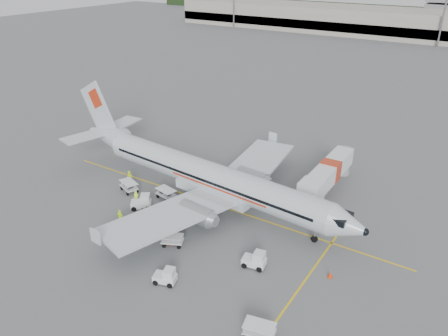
{
  "coord_description": "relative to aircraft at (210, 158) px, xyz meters",
  "views": [
    {
      "loc": [
        24.29,
        -35.77,
        25.71
      ],
      "look_at": [
        0.0,
        2.0,
        3.8
      ],
      "focal_mm": 35.0,
      "sensor_mm": 36.0,
      "label": 1
    }
  ],
  "objects": [
    {
      "name": "mast_center",
      "position": [
        5.82,
        117.61,
        5.57
      ],
      "size": [
        3.2,
        1.2,
        22.0
      ],
      "primitive_type": null,
      "color": "slate",
      "rests_on": "ground"
    },
    {
      "name": "cone_port",
      "position": [
        -1.87,
        18.04,
        -5.17
      ],
      "size": [
        0.32,
        0.32,
        0.53
      ],
      "primitive_type": "cone",
      "color": "red",
      "rests_on": "ground"
    },
    {
      "name": "cart_empty_b",
      "position": [
        14.43,
        -14.73,
        -4.82
      ],
      "size": [
        2.59,
        1.86,
        1.23
      ],
      "primitive_type": null,
      "rotation": [
        0.0,
        0.0,
        0.21
      ],
      "color": "silver",
      "rests_on": "ground"
    },
    {
      "name": "ground",
      "position": [
        0.82,
        -0.39,
        -5.43
      ],
      "size": [
        360.0,
        360.0,
        0.0
      ],
      "primitive_type": "plane",
      "color": "#56595B"
    },
    {
      "name": "belt_loader",
      "position": [
        -2.28,
        -6.98,
        -3.99
      ],
      "size": [
        5.32,
        2.0,
        2.88
      ],
      "primitive_type": null,
      "rotation": [
        0.0,
        0.0,
        0.0
      ],
      "color": "silver",
      "rests_on": "ground"
    },
    {
      "name": "crew_d",
      "position": [
        -5.36,
        -9.11,
        -4.61
      ],
      "size": [
        0.97,
        0.4,
        1.65
      ],
      "primitive_type": "imported",
      "rotation": [
        0.0,
        0.0,
        3.14
      ],
      "color": "#CFF123",
      "rests_on": "ground"
    },
    {
      "name": "crew_b",
      "position": [
        -10.93,
        -1.89,
        -4.59
      ],
      "size": [
        0.99,
        0.89,
        1.68
      ],
      "primitive_type": "imported",
      "rotation": [
        0.0,
        0.0,
        -0.36
      ],
      "color": "#CFF123",
      "rests_on": "ground"
    },
    {
      "name": "cart_loaded_b",
      "position": [
        -9.59,
        -3.42,
        -4.79
      ],
      "size": [
        2.81,
        2.25,
        1.28
      ],
      "primitive_type": null,
      "rotation": [
        0.0,
        0.0,
        -0.38
      ],
      "color": "silver",
      "rests_on": "ground"
    },
    {
      "name": "terminal_west",
      "position": [
        -39.18,
        129.61,
        -0.93
      ],
      "size": [
        110.0,
        22.0,
        9.0
      ],
      "primitive_type": null,
      "color": "gray",
      "rests_on": "ground"
    },
    {
      "name": "tug_aft",
      "position": [
        -5.63,
        -5.61,
        -4.57
      ],
      "size": [
        2.55,
        2.32,
        1.72
      ],
      "primitive_type": null,
      "rotation": [
        0.0,
        0.0,
        0.61
      ],
      "color": "silver",
      "rests_on": "ground"
    },
    {
      "name": "aircraft",
      "position": [
        0.0,
        0.0,
        0.0
      ],
      "size": [
        41.87,
        34.11,
        10.86
      ],
      "primitive_type": null,
      "rotation": [
        0.0,
        0.0,
        -0.09
      ],
      "color": "silver",
      "rests_on": "ground"
    },
    {
      "name": "cone_stbd",
      "position": [
        1.45,
        -9.21,
        -5.12
      ],
      "size": [
        0.38,
        0.38,
        0.62
      ],
      "primitive_type": "cone",
      "color": "red",
      "rests_on": "ground"
    },
    {
      "name": "tug_fore",
      "position": [
        10.05,
        -7.69,
        -4.61
      ],
      "size": [
        2.3,
        1.56,
        1.64
      ],
      "primitive_type": null,
      "rotation": [
        0.0,
        0.0,
        0.17
      ],
      "color": "silver",
      "rests_on": "ground"
    },
    {
      "name": "crew_a",
      "position": [
        -6.78,
        -5.16,
        -4.61
      ],
      "size": [
        0.71,
        0.62,
        1.64
      ],
      "primitive_type": "imported",
      "rotation": [
        0.0,
        0.0,
        0.45
      ],
      "color": "#CFF123",
      "rests_on": "ground"
    },
    {
      "name": "crew_c",
      "position": [
        -0.2,
        -5.4,
        -4.55
      ],
      "size": [
        0.65,
        1.13,
        1.75
      ],
      "primitive_type": "imported",
      "rotation": [
        0.0,
        0.0,
        1.57
      ],
      "color": "#CFF123",
      "rests_on": "ground"
    },
    {
      "name": "cone_nose",
      "position": [
        16.5,
        -5.39,
        -5.1
      ],
      "size": [
        0.4,
        0.4,
        0.66
      ],
      "primitive_type": "cone",
      "color": "red",
      "rests_on": "ground"
    },
    {
      "name": "cart_empty_a",
      "position": [
        1.72,
        -9.16,
        -4.88
      ],
      "size": [
        2.44,
        2.03,
        1.1
      ],
      "primitive_type": null,
      "rotation": [
        0.0,
        0.0,
        0.44
      ],
      "color": "silver",
      "rests_on": "ground"
    },
    {
      "name": "jet_bridge",
      "position": [
        10.62,
        9.6,
        -3.5
      ],
      "size": [
        2.86,
        14.74,
        3.87
      ],
      "primitive_type": null,
      "rotation": [
        0.0,
        0.0,
        0.01
      ],
      "color": "silver",
      "rests_on": "ground"
    },
    {
      "name": "cart_loaded_a",
      "position": [
        -4.68,
        -2.39,
        -4.8
      ],
      "size": [
        2.64,
        1.89,
        1.25
      ],
      "primitive_type": null,
      "rotation": [
        0.0,
        0.0,
        -0.21
      ],
      "color": "silver",
      "rests_on": "ground"
    },
    {
      "name": "tug_mid",
      "position": [
        4.61,
        -13.82,
        -4.68
      ],
      "size": [
        2.19,
        1.64,
        1.51
      ],
      "primitive_type": null,
      "rotation": [
        0.0,
        0.0,
        0.3
      ],
      "color": "silver",
      "rests_on": "ground"
    },
    {
      "name": "stripe_cross",
      "position": [
        14.82,
        -8.39,
        -5.42
      ],
      "size": [
        0.2,
        20.0,
        0.01
      ],
      "primitive_type": "cube",
      "color": "yellow",
      "rests_on": "ground"
    },
    {
      "name": "stripe_lead",
      "position": [
        0.82,
        -0.39,
        -5.42
      ],
      "size": [
        44.0,
        0.2,
        0.01
      ],
      "primitive_type": "cube",
      "color": "yellow",
      "rests_on": "ground"
    }
  ]
}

